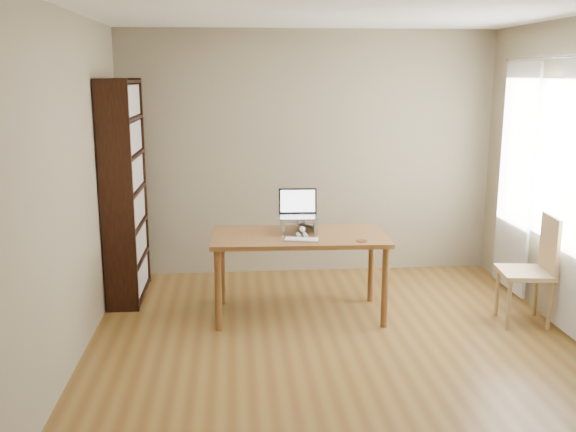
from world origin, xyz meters
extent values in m
cube|color=brown|center=(0.00, 0.00, -0.01)|extent=(4.00, 4.50, 0.02)
cube|color=white|center=(0.00, 0.00, 2.61)|extent=(4.00, 4.50, 0.02)
cube|color=#847C59|center=(0.00, 2.26, 1.30)|extent=(4.00, 0.02, 2.60)
cube|color=#847C59|center=(0.00, -2.26, 1.30)|extent=(4.00, 0.02, 2.60)
cube|color=#847C59|center=(-2.01, 0.00, 1.30)|extent=(0.02, 4.50, 2.60)
cube|color=white|center=(1.98, 0.80, 1.40)|extent=(0.01, 1.80, 1.40)
cube|color=black|center=(-1.84, 1.12, 1.05)|extent=(0.30, 0.04, 2.10)
cube|color=black|center=(-1.84, 1.98, 1.05)|extent=(0.30, 0.04, 2.10)
cube|color=black|center=(-1.98, 1.55, 1.05)|extent=(0.02, 0.90, 2.10)
cube|color=black|center=(-1.84, 1.55, 0.03)|extent=(0.30, 0.84, 0.02)
cube|color=black|center=(-1.81, 1.55, 0.20)|extent=(0.20, 0.78, 0.28)
cube|color=black|center=(-1.84, 1.55, 0.37)|extent=(0.30, 0.84, 0.03)
cube|color=black|center=(-1.81, 1.55, 0.54)|extent=(0.20, 0.78, 0.28)
cube|color=black|center=(-1.84, 1.55, 0.71)|extent=(0.30, 0.84, 0.02)
cube|color=black|center=(-1.81, 1.55, 0.88)|extent=(0.20, 0.78, 0.28)
cube|color=black|center=(-1.84, 1.55, 1.05)|extent=(0.30, 0.84, 0.02)
cube|color=black|center=(-1.81, 1.55, 1.22)|extent=(0.20, 0.78, 0.28)
cube|color=black|center=(-1.84, 1.55, 1.39)|extent=(0.30, 0.84, 0.02)
cube|color=black|center=(-1.81, 1.55, 1.56)|extent=(0.20, 0.78, 0.28)
cube|color=black|center=(-1.84, 1.55, 1.73)|extent=(0.30, 0.84, 0.02)
cube|color=black|center=(-1.81, 1.55, 1.90)|extent=(0.20, 0.78, 0.28)
cube|color=black|center=(-1.84, 1.55, 2.07)|extent=(0.30, 0.84, 0.03)
cube|color=white|center=(1.92, 0.25, 1.15)|extent=(0.03, 0.70, 2.20)
cube|color=white|center=(1.92, 1.35, 1.15)|extent=(0.03, 0.70, 2.20)
cylinder|color=silver|center=(1.92, 0.80, 2.28)|extent=(0.03, 1.90, 0.03)
cube|color=brown|center=(-0.23, 0.90, 0.73)|extent=(1.56, 0.82, 0.04)
cylinder|color=brown|center=(-0.94, 1.23, 0.35)|extent=(0.06, 0.06, 0.71)
cylinder|color=brown|center=(0.48, 1.23, 0.35)|extent=(0.06, 0.06, 0.71)
cylinder|color=brown|center=(-0.94, 0.58, 0.35)|extent=(0.06, 0.06, 0.71)
cylinder|color=brown|center=(0.48, 0.58, 0.35)|extent=(0.06, 0.06, 0.71)
cube|color=silver|center=(-0.37, 0.98, 0.81)|extent=(0.03, 0.25, 0.12)
cube|color=silver|center=(-0.08, 0.98, 0.81)|extent=(0.03, 0.25, 0.12)
cube|color=silver|center=(-0.23, 0.98, 0.88)|extent=(0.32, 0.25, 0.01)
cube|color=silver|center=(-0.23, 0.98, 0.89)|extent=(0.35, 0.25, 0.02)
cube|color=black|center=(-0.23, 1.12, 1.01)|extent=(0.34, 0.06, 0.23)
cube|color=white|center=(-0.23, 1.12, 1.01)|extent=(0.31, 0.05, 0.20)
cube|color=silver|center=(-0.23, 0.68, 0.76)|extent=(0.32, 0.19, 0.02)
cube|color=white|center=(-0.23, 0.68, 0.77)|extent=(0.30, 0.16, 0.00)
cylinder|color=brown|center=(0.27, 0.62, 0.75)|extent=(0.09, 0.09, 0.01)
ellipsoid|color=#3F3A31|center=(-0.22, 1.01, 0.82)|extent=(0.19, 0.42, 0.14)
ellipsoid|color=#3F3A31|center=(-0.22, 1.12, 0.82)|extent=(0.17, 0.18, 0.13)
ellipsoid|color=#3F3A31|center=(-0.22, 0.82, 0.84)|extent=(0.11, 0.11, 0.10)
ellipsoid|color=white|center=(-0.22, 0.86, 0.81)|extent=(0.10, 0.10, 0.09)
sphere|color=white|center=(-0.22, 0.79, 0.83)|extent=(0.05, 0.05, 0.05)
cone|color=#3F3A31|center=(-0.25, 0.83, 0.89)|extent=(0.04, 0.04, 0.05)
cone|color=#3F3A31|center=(-0.20, 0.83, 0.89)|extent=(0.04, 0.04, 0.05)
cylinder|color=white|center=(-0.25, 0.81, 0.77)|extent=(0.03, 0.10, 0.03)
cylinder|color=white|center=(-0.19, 0.81, 0.77)|extent=(0.03, 0.10, 0.03)
cylinder|color=#3F3A31|center=(-0.13, 1.14, 0.77)|extent=(0.15, 0.23, 0.03)
cube|color=tan|center=(1.70, 0.56, 0.45)|extent=(0.47, 0.47, 0.04)
cylinder|color=tan|center=(1.53, 0.38, 0.23)|extent=(0.04, 0.04, 0.45)
cylinder|color=tan|center=(1.87, 0.38, 0.23)|extent=(0.04, 0.04, 0.45)
cylinder|color=tan|center=(1.53, 0.73, 0.23)|extent=(0.04, 0.04, 0.45)
cylinder|color=tan|center=(1.87, 0.73, 0.23)|extent=(0.04, 0.04, 0.45)
cube|color=tan|center=(1.89, 0.56, 0.71)|extent=(0.08, 0.40, 0.51)
camera|label=1|loc=(-0.80, -4.56, 2.13)|focal=40.00mm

